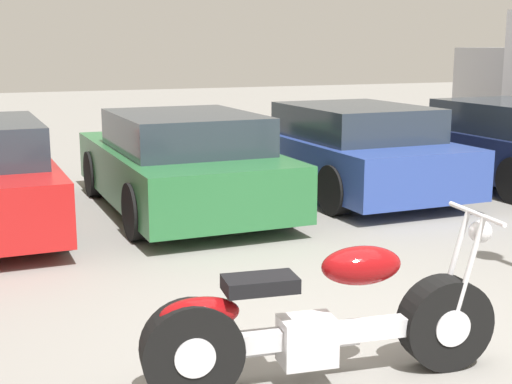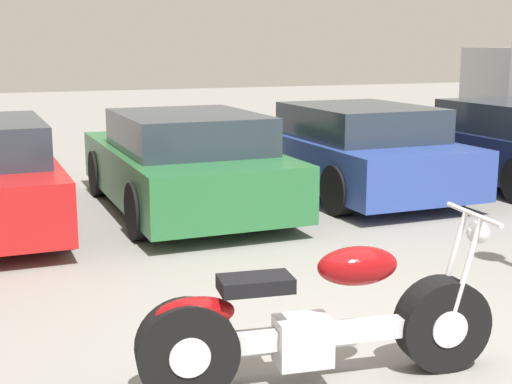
{
  "view_description": "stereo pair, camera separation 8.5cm",
  "coord_description": "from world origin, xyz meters",
  "px_view_note": "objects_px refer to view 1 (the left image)",
  "views": [
    {
      "loc": [
        -2.45,
        -3.82,
        2.08
      ],
      "look_at": [
        -0.13,
        1.7,
        0.85
      ],
      "focal_mm": 50.0,
      "sensor_mm": 36.0,
      "label": 1
    },
    {
      "loc": [
        -2.37,
        -3.85,
        2.08
      ],
      "look_at": [
        -0.13,
        1.7,
        0.85
      ],
      "focal_mm": 50.0,
      "sensor_mm": 36.0,
      "label": 2
    }
  ],
  "objects_px": {
    "parked_car_green": "(181,163)",
    "parked_car_navy": "(507,144)",
    "motorcycle": "(319,323)",
    "parked_car_blue": "(348,150)"
  },
  "relations": [
    {
      "from": "parked_car_green",
      "to": "parked_car_navy",
      "type": "relative_size",
      "value": 1.0
    },
    {
      "from": "motorcycle",
      "to": "parked_car_navy",
      "type": "distance_m",
      "value": 7.45
    },
    {
      "from": "motorcycle",
      "to": "parked_car_green",
      "type": "xyz_separation_m",
      "value": [
        0.62,
        4.95,
        0.22
      ]
    },
    {
      "from": "motorcycle",
      "to": "parked_car_blue",
      "type": "height_order",
      "value": "parked_car_blue"
    },
    {
      "from": "parked_car_green",
      "to": "parked_car_navy",
      "type": "xyz_separation_m",
      "value": [
        5.11,
        -0.19,
        0.0
      ]
    },
    {
      "from": "parked_car_green",
      "to": "parked_car_blue",
      "type": "bearing_deg",
      "value": 4.21
    },
    {
      "from": "parked_car_green",
      "to": "parked_car_blue",
      "type": "height_order",
      "value": "same"
    },
    {
      "from": "parked_car_green",
      "to": "parked_car_blue",
      "type": "relative_size",
      "value": 1.0
    },
    {
      "from": "parked_car_blue",
      "to": "parked_car_navy",
      "type": "bearing_deg",
      "value": -8.48
    },
    {
      "from": "motorcycle",
      "to": "parked_car_navy",
      "type": "bearing_deg",
      "value": 39.75
    }
  ]
}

